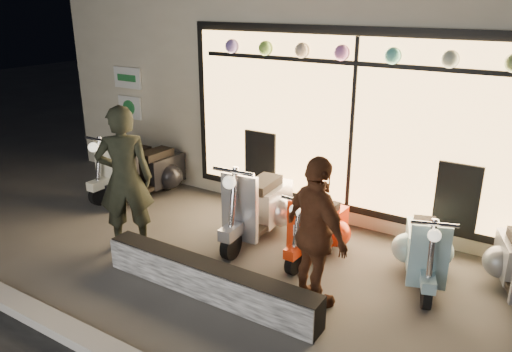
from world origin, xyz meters
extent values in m
plane|color=#383533|center=(0.00, 0.00, 0.00)|extent=(40.00, 40.00, 0.00)
cube|color=slate|center=(0.00, -2.00, 0.06)|extent=(40.00, 0.25, 0.12)
cube|color=beige|center=(0.00, 5.00, 2.00)|extent=(10.00, 6.00, 4.00)
cube|color=black|center=(0.80, 1.98, 1.55)|extent=(5.45, 0.06, 2.65)
cube|color=#FFBF6B|center=(0.80, 1.94, 1.55)|extent=(5.20, 0.04, 2.40)
cube|color=black|center=(0.80, 1.90, 2.40)|extent=(4.90, 0.06, 0.06)
cube|color=white|center=(-3.60, 1.96, 1.85)|extent=(0.65, 0.04, 0.38)
cube|color=white|center=(-3.60, 1.96, 1.30)|extent=(0.55, 0.04, 0.42)
cube|color=black|center=(0.19, -0.65, 0.20)|extent=(2.81, 0.28, 0.40)
cylinder|color=black|center=(-0.08, 0.19, 0.19)|extent=(0.14, 0.39, 0.38)
cylinder|color=black|center=(-0.16, 1.31, 0.19)|extent=(0.16, 0.39, 0.38)
cube|color=#ABACB0|center=(-0.10, 0.43, 0.63)|extent=(0.52, 0.11, 0.92)
cube|color=#ABACB0|center=(-0.15, 1.20, 0.43)|extent=(0.53, 0.82, 0.52)
cube|color=black|center=(-0.14, 1.09, 0.74)|extent=(0.36, 0.65, 0.13)
sphere|color=#FFF2CC|center=(-0.08, 0.18, 1.07)|extent=(0.18, 0.18, 0.17)
cylinder|color=black|center=(0.79, 0.29, 0.15)|extent=(0.11, 0.31, 0.31)
cylinder|color=black|center=(0.83, 1.20, 0.15)|extent=(0.12, 0.31, 0.31)
cube|color=red|center=(0.80, 0.48, 0.51)|extent=(0.42, 0.08, 0.74)
cube|color=red|center=(0.83, 1.11, 0.34)|extent=(0.41, 0.65, 0.42)
cube|color=black|center=(0.83, 1.02, 0.60)|extent=(0.28, 0.52, 0.11)
sphere|color=#FFF2CC|center=(0.79, 0.28, 0.86)|extent=(0.14, 0.14, 0.14)
cylinder|color=black|center=(-2.54, 0.54, 0.18)|extent=(0.12, 0.37, 0.37)
cylinder|color=black|center=(-2.49, 1.62, 0.18)|extent=(0.15, 0.37, 0.37)
cube|color=black|center=(-2.53, 0.77, 0.60)|extent=(0.50, 0.10, 0.89)
cube|color=black|center=(-2.50, 1.52, 0.41)|extent=(0.49, 0.78, 0.50)
cube|color=black|center=(-2.50, 1.41, 0.71)|extent=(0.33, 0.62, 0.13)
sphere|color=#FFF2CC|center=(-2.54, 0.53, 1.03)|extent=(0.17, 0.17, 0.16)
cylinder|color=black|center=(-2.96, 0.51, 0.18)|extent=(0.11, 0.36, 0.35)
cylinder|color=black|center=(-2.94, 1.55, 0.18)|extent=(0.13, 0.36, 0.35)
cube|color=#F5EEC8|center=(-2.95, 0.73, 0.58)|extent=(0.48, 0.08, 0.85)
cube|color=#F5EEC8|center=(-2.94, 1.45, 0.40)|extent=(0.45, 0.74, 0.48)
cube|color=black|center=(-2.95, 1.34, 0.69)|extent=(0.30, 0.59, 0.13)
sphere|color=#FFF2CC|center=(-2.96, 0.50, 0.99)|extent=(0.16, 0.16, 0.16)
cylinder|color=black|center=(2.36, 0.43, 0.16)|extent=(0.19, 0.33, 0.32)
cylinder|color=black|center=(2.06, 1.32, 0.16)|extent=(0.21, 0.34, 0.32)
cube|color=#84AFBB|center=(2.30, 0.62, 0.52)|extent=(0.43, 0.20, 0.77)
cube|color=#84AFBB|center=(2.09, 1.23, 0.36)|extent=(0.58, 0.75, 0.43)
cube|color=black|center=(2.12, 1.14, 0.62)|extent=(0.42, 0.58, 0.11)
sphere|color=#FFF2CC|center=(2.37, 0.42, 0.89)|extent=(0.18, 0.18, 0.14)
imported|color=black|center=(-1.45, -0.26, 0.99)|extent=(0.86, 0.82, 1.97)
imported|color=#58301B|center=(1.28, -0.15, 0.86)|extent=(1.08, 0.86, 1.72)
camera|label=1|loc=(3.30, -4.53, 3.22)|focal=35.00mm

